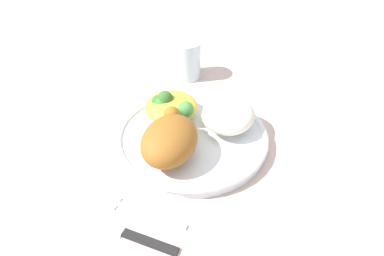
# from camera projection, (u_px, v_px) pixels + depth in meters

# --- Properties ---
(ground_plane) EXTENTS (2.00, 2.00, 0.00)m
(ground_plane) POSITION_uv_depth(u_px,v_px,m) (192.00, 142.00, 0.61)
(ground_plane) COLOR #C8ADA1
(plate) EXTENTS (0.26, 0.26, 0.02)m
(plate) POSITION_uv_depth(u_px,v_px,m) (192.00, 137.00, 0.60)
(plate) COLOR silver
(plate) RESTS_ON ground_plane
(roasted_chicken) EXTENTS (0.12, 0.09, 0.06)m
(roasted_chicken) POSITION_uv_depth(u_px,v_px,m) (170.00, 139.00, 0.53)
(roasted_chicken) COLOR #945920
(roasted_chicken) RESTS_ON plate
(rice_pile) EXTENTS (0.10, 0.09, 0.05)m
(rice_pile) POSITION_uv_depth(u_px,v_px,m) (228.00, 115.00, 0.60)
(rice_pile) COLOR white
(rice_pile) RESTS_ON plate
(mac_cheese_with_broccoli) EXTENTS (0.10, 0.10, 0.05)m
(mac_cheese_with_broccoli) POSITION_uv_depth(u_px,v_px,m) (170.00, 106.00, 0.62)
(mac_cheese_with_broccoli) COLOR gold
(mac_cheese_with_broccoli) RESTS_ON plate
(fork) EXTENTS (0.03, 0.14, 0.01)m
(fork) POSITION_uv_depth(u_px,v_px,m) (135.00, 209.00, 0.49)
(fork) COLOR silver
(fork) RESTS_ON ground_plane
(knife) EXTENTS (0.03, 0.19, 0.01)m
(knife) POSITION_uv_depth(u_px,v_px,m) (124.00, 232.00, 0.46)
(knife) COLOR black
(knife) RESTS_ON ground_plane
(water_glass) EXTENTS (0.06, 0.06, 0.08)m
(water_glass) POSITION_uv_depth(u_px,v_px,m) (186.00, 60.00, 0.76)
(water_glass) COLOR silver
(water_glass) RESTS_ON ground_plane
(napkin) EXTENTS (0.11, 0.15, 0.00)m
(napkin) POSITION_uv_depth(u_px,v_px,m) (261.00, 91.00, 0.73)
(napkin) COLOR white
(napkin) RESTS_ON ground_plane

